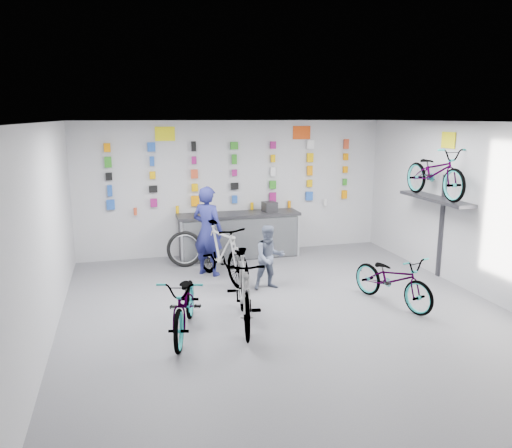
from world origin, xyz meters
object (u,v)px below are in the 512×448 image
object	(u,v)px
bike_center	(244,290)
bike_left	(185,303)
counter	(239,236)
clerk	(208,231)
bike_service	(222,252)
bike_right	(393,279)
customer	(269,257)

from	to	relation	value
bike_center	bike_left	bearing A→B (deg)	-165.24
counter	clerk	size ratio (longest dim) A/B	1.52
counter	bike_service	bearing A→B (deg)	-114.62
bike_center	clerk	distance (m)	2.61
bike_right	clerk	size ratio (longest dim) A/B	0.94
bike_right	customer	bearing A→B (deg)	126.19
bike_center	bike_service	size ratio (longest dim) A/B	0.98
bike_center	bike_right	xyz separation A→B (m)	(2.59, 0.19, -0.12)
counter	bike_left	bearing A→B (deg)	-114.09
bike_service	clerk	size ratio (longest dim) A/B	1.07
bike_center	customer	world-z (taller)	customer
bike_right	customer	distance (m)	2.18
bike_left	bike_right	distance (m)	3.49
bike_service	clerk	xyz separation A→B (m)	(-0.18, 0.45, 0.32)
bike_left	bike_service	distance (m)	2.42
counter	customer	distance (m)	2.18
bike_center	bike_right	world-z (taller)	bike_center
counter	bike_left	size ratio (longest dim) A/B	1.53
clerk	customer	xyz separation A→B (m)	(0.93, -1.12, -0.30)
bike_center	customer	distance (m)	1.69
bike_left	clerk	size ratio (longest dim) A/B	1.00
bike_center	bike_service	world-z (taller)	bike_service
bike_center	bike_service	bearing A→B (deg)	97.57
bike_left	customer	distance (m)	2.32
clerk	customer	size ratio (longest dim) A/B	1.50
bike_left	clerk	world-z (taller)	clerk
bike_right	bike_service	xyz separation A→B (m)	(-2.51, 1.94, 0.13)
clerk	bike_service	bearing A→B (deg)	153.48
bike_left	bike_center	world-z (taller)	bike_center
bike_service	bike_center	bearing A→B (deg)	-111.17
bike_service	bike_right	bearing A→B (deg)	-56.65
bike_right	bike_left	bearing A→B (deg)	166.64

